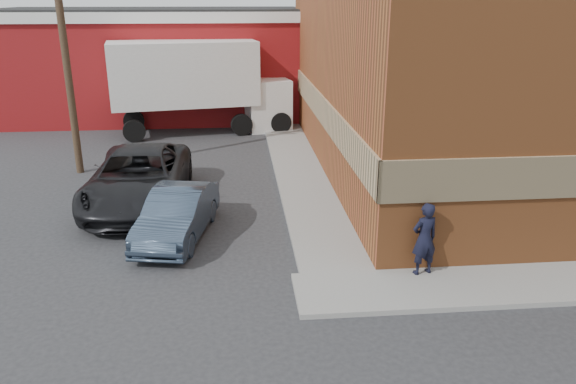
# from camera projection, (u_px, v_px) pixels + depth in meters

# --- Properties ---
(ground) EXTENTS (90.00, 90.00, 0.00)m
(ground) POSITION_uv_depth(u_px,v_px,m) (312.00, 277.00, 13.09)
(ground) COLOR #28282B
(ground) RESTS_ON ground
(brick_building) EXTENTS (14.25, 18.25, 9.36)m
(brick_building) POSITION_uv_depth(u_px,v_px,m) (509.00, 39.00, 20.75)
(brick_building) COLOR #955026
(brick_building) RESTS_ON ground
(sidewalk_west) EXTENTS (1.80, 18.00, 0.12)m
(sidewalk_west) POSITION_uv_depth(u_px,v_px,m) (296.00, 165.00, 21.58)
(sidewalk_west) COLOR gray
(sidewalk_west) RESTS_ON ground
(warehouse) EXTENTS (16.30, 8.30, 5.60)m
(warehouse) POSITION_uv_depth(u_px,v_px,m) (154.00, 62.00, 30.42)
(warehouse) COLOR maroon
(warehouse) RESTS_ON ground
(utility_pole) EXTENTS (2.00, 0.26, 9.00)m
(utility_pole) POSITION_uv_depth(u_px,v_px,m) (64.00, 41.00, 19.32)
(utility_pole) COLOR #463523
(utility_pole) RESTS_ON ground
(man) EXTENTS (0.72, 0.56, 1.73)m
(man) POSITION_uv_depth(u_px,v_px,m) (424.00, 239.00, 12.76)
(man) COLOR black
(man) RESTS_ON sidewalk_south
(sedan) EXTENTS (2.17, 4.25, 1.34)m
(sedan) POSITION_uv_depth(u_px,v_px,m) (177.00, 214.00, 15.06)
(sedan) COLOR #324154
(sedan) RESTS_ON ground
(suv_a) EXTENTS (2.93, 6.22, 1.72)m
(suv_a) POSITION_uv_depth(u_px,v_px,m) (139.00, 178.00, 17.45)
(suv_a) COLOR black
(suv_a) RESTS_ON ground
(box_truck) EXTENTS (8.95, 3.97, 4.27)m
(box_truck) POSITION_uv_depth(u_px,v_px,m) (202.00, 81.00, 26.23)
(box_truck) COLOR white
(box_truck) RESTS_ON ground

